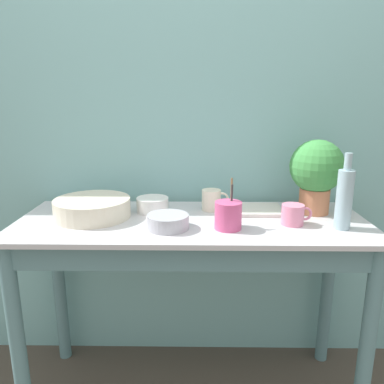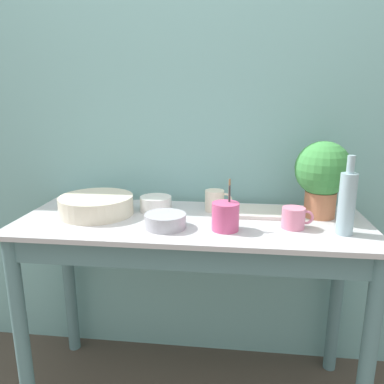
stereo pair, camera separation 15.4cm
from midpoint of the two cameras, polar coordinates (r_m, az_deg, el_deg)
wall_back at (r=1.83m, az=-2.29°, el=9.63°), size 6.00×0.05×2.40m
counter_table at (r=1.62m, az=-2.78°, el=-10.50°), size 1.46×0.56×0.85m
potted_plant at (r=1.68m, az=15.99°, el=3.08°), size 0.23×0.23×0.32m
bowl_wash_large at (r=1.67m, az=-17.52°, el=-2.38°), size 0.32×0.32×0.08m
bottle_tall at (r=1.52m, az=19.57°, el=-0.89°), size 0.06×0.06×0.30m
mug_cream at (r=1.69m, az=0.45°, el=-1.24°), size 0.12×0.09×0.09m
mug_pink at (r=1.54m, az=12.43°, el=-3.43°), size 0.12×0.09×0.08m
bowl_small_enamel_white at (r=1.69m, az=-8.64°, el=-1.96°), size 0.14×0.14×0.06m
bowl_small_steel at (r=1.47m, az=-6.70°, el=-4.55°), size 0.16×0.16×0.06m
utensil_cup at (r=1.45m, az=2.53°, el=-3.60°), size 0.11×0.11×0.20m
tray_board at (r=1.69m, az=7.42°, el=-2.75°), size 0.22×0.19×0.02m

